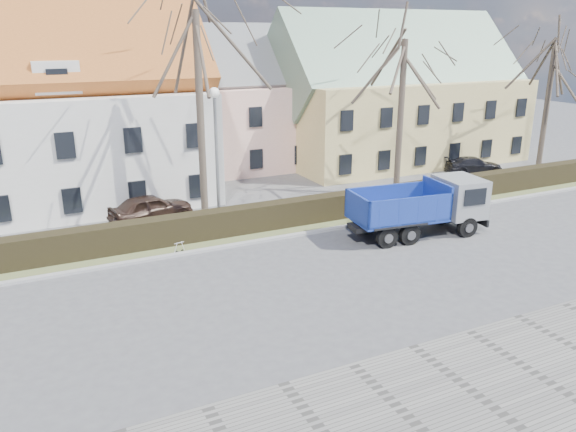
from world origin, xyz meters
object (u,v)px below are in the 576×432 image
cart_frame (176,248)px  parked_car_b (474,165)px  parked_car_a (151,208)px  dump_truck (414,208)px  streetlight (217,161)px

cart_frame → parked_car_b: parked_car_b is taller
cart_frame → parked_car_b: bearing=14.3°
parked_car_a → dump_truck: bearing=-136.9°
streetlight → parked_car_a: bearing=134.0°
cart_frame → parked_car_a: bearing=89.1°
cart_frame → parked_car_a: (0.08, 5.01, 0.44)m
streetlight → parked_car_b: size_ratio=1.80×
streetlight → parked_car_a: (-2.72, 2.81, -2.79)m
dump_truck → parked_car_a: bearing=151.6°
parked_car_a → parked_car_b: size_ratio=1.10×
streetlight → dump_truck: bearing=-30.4°
parked_car_a → parked_car_b: bearing=-99.9°
dump_truck → cart_frame: 11.26m
streetlight → cart_frame: 4.80m
dump_truck → parked_car_b: dump_truck is taller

